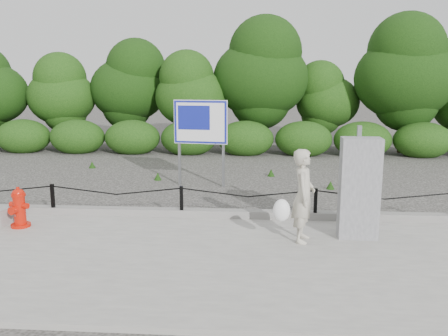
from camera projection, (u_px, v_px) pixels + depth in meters
name	position (u px, v px, depth m)	size (l,w,h in m)	color
ground	(182.00, 221.00, 9.00)	(90.00, 90.00, 0.00)	#2D2B28
sidewalk	(161.00, 259.00, 7.04)	(14.00, 4.00, 0.08)	gray
curb	(182.00, 213.00, 9.02)	(14.00, 0.22, 0.14)	slate
chain_barrier	(181.00, 198.00, 8.91)	(10.06, 0.06, 0.60)	black
treeline	(260.00, 81.00, 17.14)	(20.32, 3.59, 4.73)	black
fire_hydrant	(19.00, 208.00, 8.35)	(0.42, 0.43, 0.72)	red
pedestrian	(302.00, 197.00, 7.55)	(0.71, 0.61, 1.51)	#B5AE9B
utility_cabinet	(359.00, 188.00, 7.73)	(0.64, 0.46, 1.83)	#979799
advertising_sign	(200.00, 126.00, 11.56)	(1.33, 0.26, 2.13)	slate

